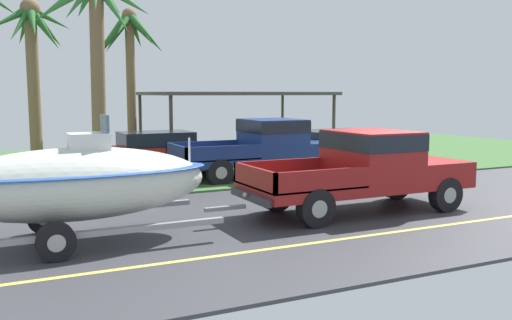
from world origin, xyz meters
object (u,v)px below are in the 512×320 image
(boat_on_trailer, at_px, (75,183))
(parked_sedan_near, at_px, (161,152))
(parked_sedan_far, at_px, (338,149))
(palm_tree_near_right, at_px, (129,44))
(parked_pickup_background, at_px, (271,145))
(carport_awning, at_px, (235,95))
(pickup_truck_towing, at_px, (370,167))
(palm_tree_far_left, at_px, (95,28))
(palm_tree_near_left, at_px, (32,44))

(boat_on_trailer, height_order, parked_sedan_near, boat_on_trailer)
(parked_sedan_near, distance_m, parked_sedan_far, 6.47)
(parked_sedan_near, xyz_separation_m, palm_tree_near_right, (-0.31, 3.08, 3.97))
(parked_pickup_background, height_order, carport_awning, carport_awning)
(pickup_truck_towing, relative_size, parked_sedan_near, 1.27)
(parked_sedan_far, relative_size, palm_tree_far_left, 0.76)
(parked_sedan_near, distance_m, palm_tree_near_left, 5.94)
(parked_sedan_near, relative_size, carport_awning, 0.55)
(boat_on_trailer, distance_m, parked_pickup_background, 8.89)
(boat_on_trailer, distance_m, carport_awning, 15.38)
(palm_tree_near_left, relative_size, palm_tree_far_left, 0.98)
(palm_tree_near_left, bearing_deg, parked_sedan_near, -31.72)
(carport_awning, distance_m, palm_tree_near_left, 8.78)
(pickup_truck_towing, height_order, palm_tree_far_left, palm_tree_far_left)
(palm_tree_near_right, xyz_separation_m, palm_tree_far_left, (-2.32, -5.89, -0.11))
(boat_on_trailer, distance_m, palm_tree_near_right, 12.93)
(pickup_truck_towing, distance_m, carport_awning, 12.88)
(parked_pickup_background, relative_size, carport_awning, 0.76)
(boat_on_trailer, height_order, palm_tree_far_left, palm_tree_far_left)
(palm_tree_near_left, distance_m, palm_tree_near_right, 3.66)
(parked_sedan_far, xyz_separation_m, palm_tree_near_right, (-6.48, 5.04, 3.97))
(parked_pickup_background, relative_size, palm_tree_near_left, 0.99)
(pickup_truck_towing, bearing_deg, parked_sedan_far, 61.32)
(carport_awning, bearing_deg, palm_tree_near_right, -171.11)
(parked_sedan_far, distance_m, palm_tree_near_right, 9.12)
(palm_tree_far_left, bearing_deg, palm_tree_near_right, 68.55)
(parked_pickup_background, xyz_separation_m, parked_sedan_near, (-2.78, 3.15, -0.38))
(palm_tree_near_left, relative_size, palm_tree_near_right, 1.00)
(parked_sedan_far, height_order, carport_awning, carport_awning)
(pickup_truck_towing, height_order, boat_on_trailer, boat_on_trailer)
(pickup_truck_towing, bearing_deg, carport_awning, 80.47)
(boat_on_trailer, xyz_separation_m, palm_tree_near_left, (0.21, 11.17, 3.34))
(parked_sedan_near, xyz_separation_m, palm_tree_far_left, (-2.63, -2.81, 3.86))
(boat_on_trailer, relative_size, palm_tree_near_left, 1.00)
(pickup_truck_towing, height_order, parked_sedan_near, pickup_truck_towing)
(parked_sedan_far, bearing_deg, carport_awning, 105.47)
(parked_pickup_background, bearing_deg, parked_sedan_far, 19.38)
(parked_pickup_background, height_order, palm_tree_near_right, palm_tree_near_right)
(pickup_truck_towing, xyz_separation_m, boat_on_trailer, (-6.57, -0.00, 0.07))
(parked_sedan_near, bearing_deg, parked_sedan_far, -17.58)
(pickup_truck_towing, bearing_deg, palm_tree_far_left, 130.48)
(palm_tree_near_left, bearing_deg, palm_tree_near_right, 10.54)
(palm_tree_near_right, bearing_deg, palm_tree_far_left, -111.45)
(parked_pickup_background, xyz_separation_m, palm_tree_near_left, (-6.69, 5.56, 3.39))
(parked_sedan_far, height_order, palm_tree_far_left, palm_tree_far_left)
(palm_tree_near_right, bearing_deg, pickup_truck_towing, -76.88)
(parked_pickup_background, distance_m, palm_tree_far_left, 6.45)
(carport_awning, relative_size, palm_tree_far_left, 1.28)
(boat_on_trailer, xyz_separation_m, palm_tree_near_right, (3.80, 11.84, 3.54))
(boat_on_trailer, height_order, palm_tree_near_right, palm_tree_near_right)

